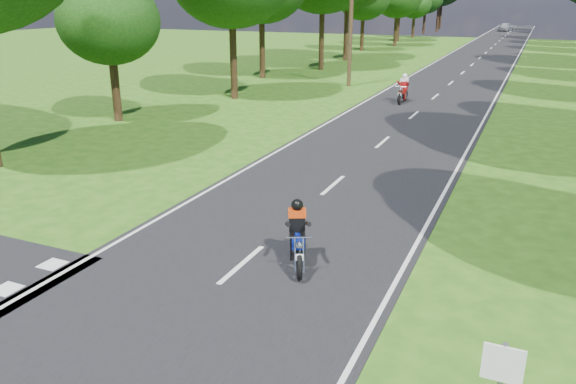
% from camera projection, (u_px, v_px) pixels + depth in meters
% --- Properties ---
extents(ground, '(160.00, 160.00, 0.00)m').
position_uv_depth(ground, '(191.00, 309.00, 10.62)').
color(ground, '#275212').
rests_on(ground, ground).
extents(main_road, '(7.00, 140.00, 0.02)m').
position_uv_depth(main_road, '(480.00, 58.00, 53.79)').
color(main_road, black).
rests_on(main_road, ground).
extents(road_markings, '(7.40, 140.00, 0.01)m').
position_uv_depth(road_markings, '(476.00, 60.00, 52.22)').
color(road_markings, silver).
rests_on(road_markings, main_road).
extents(telegraph_pole, '(1.20, 0.26, 8.00)m').
position_uv_depth(telegraph_pole, '(351.00, 22.00, 35.75)').
color(telegraph_pole, '#382616').
rests_on(telegraph_pole, ground).
extents(rider_near_blue, '(1.28, 1.81, 1.44)m').
position_uv_depth(rider_near_blue, '(297.00, 233.00, 12.15)').
color(rider_near_blue, '#0D1F92').
rests_on(rider_near_blue, main_road).
extents(rider_far_red, '(0.65, 1.90, 1.58)m').
position_uv_depth(rider_far_red, '(403.00, 88.00, 30.98)').
color(rider_far_red, '#98150B').
rests_on(rider_far_red, main_road).
extents(distant_car, '(2.71, 4.50, 1.43)m').
position_uv_depth(distant_car, '(506.00, 27.00, 95.53)').
color(distant_car, '#B2B5BA').
rests_on(distant_car, main_road).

